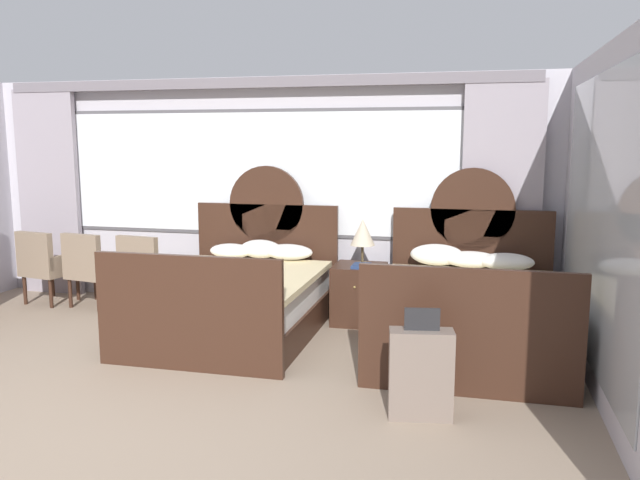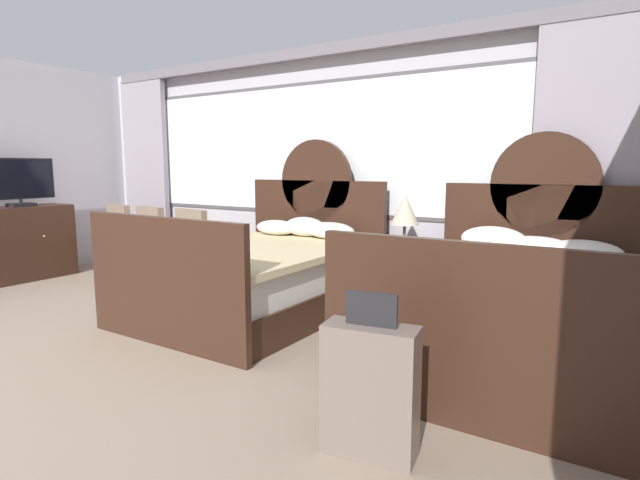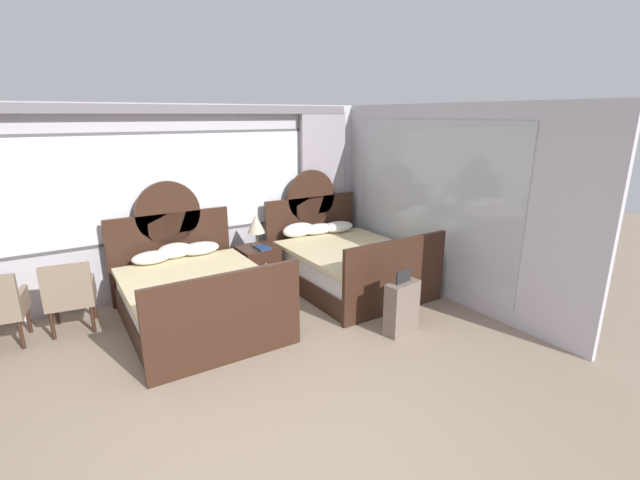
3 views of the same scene
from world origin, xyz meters
name	(u,v)px [view 3 (image 3 of 3)]	position (x,y,z in m)	size (l,w,h in m)	color
ground_plane	(279,456)	(0.00, 0.00, 0.00)	(24.00, 24.00, 0.00)	gray
wall_back_window	(151,199)	(0.00, 3.80, 1.42)	(6.90, 0.22, 2.70)	silver
wall_right_mirror	(444,203)	(3.48, 1.63, 1.35)	(0.08, 4.40, 2.70)	silver
bed_near_window	(195,295)	(0.17, 2.59, 0.37)	(1.69, 2.20, 1.68)	#382116
bed_near_mirror	(346,263)	(2.50, 2.60, 0.37)	(1.69, 2.20, 1.68)	#382116
nightstand_between_beds	(258,267)	(1.33, 3.25, 0.32)	(0.54, 0.57, 0.64)	#382116
table_lamp_on_nightstand	(256,224)	(1.35, 3.31, 0.98)	(0.27, 0.27, 0.50)	brown
book_on_nightstand	(263,248)	(1.37, 3.15, 0.65)	(0.18, 0.26, 0.03)	navy
armchair_by_window_left	(70,293)	(-1.16, 3.17, 0.50)	(0.59, 0.59, 0.90)	#84705B
suitcase_on_floor	(402,307)	(2.18, 1.00, 0.33)	(0.48, 0.26, 0.81)	#75665B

